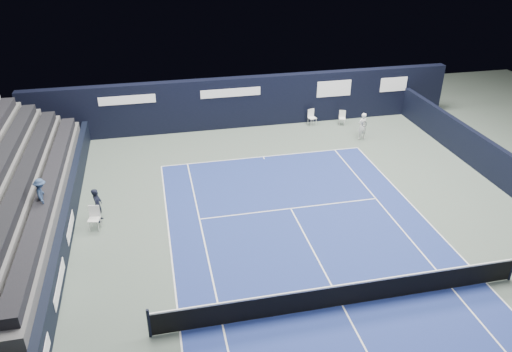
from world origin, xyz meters
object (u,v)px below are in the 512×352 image
at_px(folding_chair_back_b, 342,117).
at_px(tennis_net, 344,294).
at_px(line_judge_chair, 94,216).
at_px(folding_chair_back_a, 312,116).
at_px(tennis_player, 362,126).

height_order(folding_chair_back_b, tennis_net, tennis_net).
bearing_deg(line_judge_chair, folding_chair_back_b, 42.90).
distance_m(folding_chair_back_a, line_judge_chair, 15.43).
bearing_deg(tennis_player, folding_chair_back_a, 128.45).
xyz_separation_m(folding_chair_back_a, folding_chair_back_b, (1.88, -0.38, -0.06)).
relative_size(folding_chair_back_a, line_judge_chair, 0.96).
bearing_deg(folding_chair_back_a, line_judge_chair, -156.97).
xyz_separation_m(folding_chair_back_b, tennis_player, (0.30, -2.37, 0.29)).
bearing_deg(line_judge_chair, tennis_player, 35.04).
bearing_deg(tennis_player, tennis_net, -115.37).
height_order(folding_chair_back_a, line_judge_chair, line_judge_chair).
distance_m(folding_chair_back_a, tennis_player, 3.52).
height_order(folding_chair_back_a, folding_chair_back_b, folding_chair_back_a).
relative_size(tennis_net, tennis_player, 8.05).
height_order(line_judge_chair, tennis_net, tennis_net).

